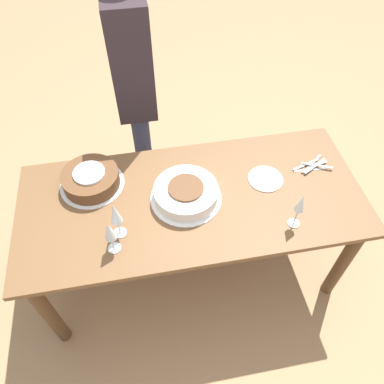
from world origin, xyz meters
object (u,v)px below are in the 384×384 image
at_px(cake_center_white, 186,193).
at_px(wine_glass_extra, 300,205).
at_px(wine_glass_far, 110,232).
at_px(person_cutting, 133,75).
at_px(wine_glass_near, 115,214).
at_px(cake_front_chocolate, 91,179).

xyz_separation_m(cake_center_white, wine_glass_extra, (-0.49, 0.25, 0.11)).
height_order(wine_glass_far, wine_glass_extra, wine_glass_extra).
distance_m(cake_center_white, wine_glass_extra, 0.56).
xyz_separation_m(wine_glass_far, person_cutting, (-0.20, -0.98, 0.12)).
height_order(cake_center_white, wine_glass_far, wine_glass_far).
relative_size(wine_glass_near, person_cutting, 0.14).
bearing_deg(person_cutting, wine_glass_extra, 33.73).
distance_m(wine_glass_near, wine_glass_far, 0.09).
bearing_deg(person_cutting, cake_front_chocolate, -27.09).
distance_m(wine_glass_far, wine_glass_extra, 0.86).
xyz_separation_m(cake_center_white, cake_front_chocolate, (0.47, -0.18, 0.00)).
xyz_separation_m(wine_glass_near, wine_glass_far, (0.03, 0.08, -0.01)).
bearing_deg(wine_glass_far, wine_glass_extra, 178.88).
height_order(cake_front_chocolate, wine_glass_far, wine_glass_far).
height_order(wine_glass_near, person_cutting, person_cutting).
bearing_deg(cake_center_white, wine_glass_near, 23.84).
bearing_deg(cake_center_white, wine_glass_extra, 153.01).
bearing_deg(person_cutting, cake_center_white, 13.42).
distance_m(wine_glass_far, person_cutting, 1.01).
distance_m(wine_glass_near, person_cutting, 0.92).
height_order(cake_center_white, wine_glass_near, wine_glass_near).
relative_size(wine_glass_near, wine_glass_far, 1.10).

